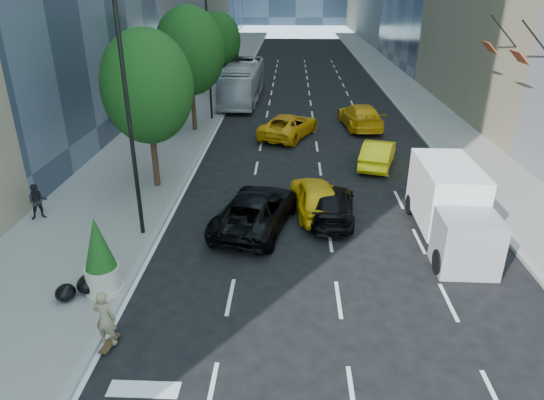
{
  "coord_description": "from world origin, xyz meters",
  "views": [
    {
      "loc": [
        -0.62,
        -12.99,
        9.31
      ],
      "look_at": [
        -1.31,
        4.17,
        1.6
      ],
      "focal_mm": 32.0,
      "sensor_mm": 36.0,
      "label": 1
    }
  ],
  "objects_px": {
    "city_bus": "(243,82)",
    "planter_shrub": "(100,257)",
    "box_truck": "(450,206)",
    "skateboarder": "(106,322)",
    "black_sedan_lincoln": "(256,210)",
    "black_sedan_mercedes": "(332,205)"
  },
  "relations": [
    {
      "from": "skateboarder",
      "to": "planter_shrub",
      "type": "bearing_deg",
      "value": -59.26
    },
    {
      "from": "skateboarder",
      "to": "black_sedan_mercedes",
      "type": "relative_size",
      "value": 0.38
    },
    {
      "from": "city_bus",
      "to": "skateboarder",
      "type": "bearing_deg",
      "value": -89.79
    },
    {
      "from": "box_truck",
      "to": "city_bus",
      "type": "bearing_deg",
      "value": 113.86
    },
    {
      "from": "black_sedan_lincoln",
      "to": "box_truck",
      "type": "distance_m",
      "value": 7.66
    },
    {
      "from": "skateboarder",
      "to": "box_truck",
      "type": "bearing_deg",
      "value": -140.32
    },
    {
      "from": "planter_shrub",
      "to": "box_truck",
      "type": "bearing_deg",
      "value": 19.29
    },
    {
      "from": "skateboarder",
      "to": "city_bus",
      "type": "distance_m",
      "value": 31.11
    },
    {
      "from": "box_truck",
      "to": "planter_shrub",
      "type": "relative_size",
      "value": 2.27
    },
    {
      "from": "black_sedan_mercedes",
      "to": "planter_shrub",
      "type": "bearing_deg",
      "value": 42.02
    },
    {
      "from": "skateboarder",
      "to": "box_truck",
      "type": "height_order",
      "value": "box_truck"
    },
    {
      "from": "black_sedan_mercedes",
      "to": "box_truck",
      "type": "bearing_deg",
      "value": 164.59
    },
    {
      "from": "black_sedan_lincoln",
      "to": "planter_shrub",
      "type": "bearing_deg",
      "value": 60.97
    },
    {
      "from": "planter_shrub",
      "to": "city_bus",
      "type": "bearing_deg",
      "value": 86.4
    },
    {
      "from": "skateboarder",
      "to": "planter_shrub",
      "type": "relative_size",
      "value": 0.65
    },
    {
      "from": "skateboarder",
      "to": "city_bus",
      "type": "bearing_deg",
      "value": -82.82
    },
    {
      "from": "city_bus",
      "to": "planter_shrub",
      "type": "relative_size",
      "value": 4.35
    },
    {
      "from": "city_bus",
      "to": "planter_shrub",
      "type": "distance_m",
      "value": 28.68
    },
    {
      "from": "city_bus",
      "to": "planter_shrub",
      "type": "bearing_deg",
      "value": -91.92
    },
    {
      "from": "skateboarder",
      "to": "box_truck",
      "type": "distance_m",
      "value": 13.08
    },
    {
      "from": "skateboarder",
      "to": "box_truck",
      "type": "relative_size",
      "value": 0.28
    },
    {
      "from": "black_sedan_lincoln",
      "to": "box_truck",
      "type": "xyz_separation_m",
      "value": [
        7.6,
        -0.73,
        0.67
      ]
    }
  ]
}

